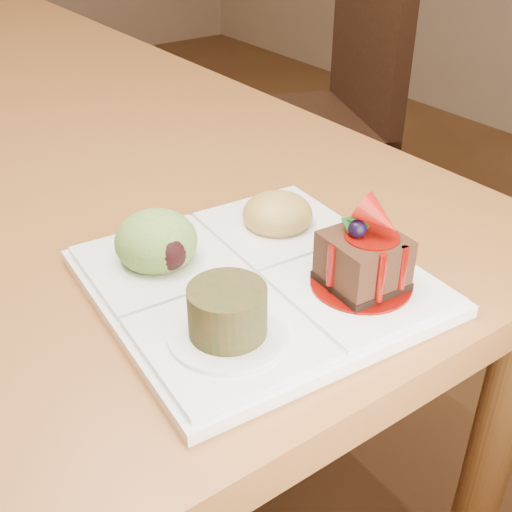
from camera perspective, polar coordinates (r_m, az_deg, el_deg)
ground at (r=1.58m, az=-20.60°, el=-14.69°), size 6.00×6.00×0.00m
chair_right at (r=1.79m, az=6.40°, el=14.45°), size 0.58×0.58×1.00m
sampler_plate at (r=0.60m, az=-0.40°, el=-0.95°), size 0.30×0.30×0.11m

